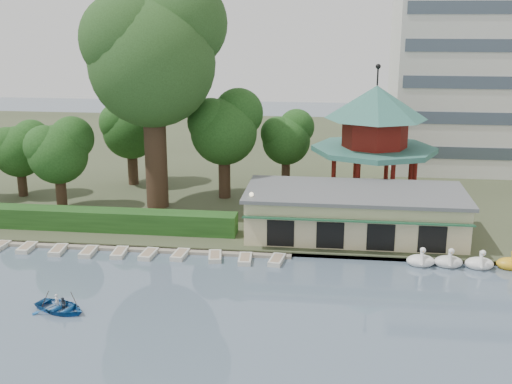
% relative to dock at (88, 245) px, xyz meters
% --- Properties ---
extents(ground_plane, '(220.00, 220.00, 0.00)m').
position_rel_dock_xyz_m(ground_plane, '(12.00, -17.20, -0.12)').
color(ground_plane, slate).
rests_on(ground_plane, ground).
extents(shore, '(220.00, 70.00, 0.40)m').
position_rel_dock_xyz_m(shore, '(12.00, 34.80, 0.08)').
color(shore, '#424930').
rests_on(shore, ground).
extents(embankment, '(220.00, 0.60, 0.30)m').
position_rel_dock_xyz_m(embankment, '(12.00, 0.10, 0.03)').
color(embankment, gray).
rests_on(embankment, ground).
extents(dock, '(34.00, 1.60, 0.24)m').
position_rel_dock_xyz_m(dock, '(0.00, 0.00, 0.00)').
color(dock, gray).
rests_on(dock, ground).
extents(boathouse, '(18.60, 9.39, 3.90)m').
position_rel_dock_xyz_m(boathouse, '(22.00, 4.77, 2.25)').
color(boathouse, beige).
rests_on(boathouse, shore).
extents(pavilion, '(12.40, 12.40, 13.50)m').
position_rel_dock_xyz_m(pavilion, '(24.00, 14.80, 7.36)').
color(pavilion, beige).
rests_on(pavilion, shore).
extents(hedge, '(30.00, 2.00, 1.80)m').
position_rel_dock_xyz_m(hedge, '(-3.00, 3.30, 1.18)').
color(hedge, '#224D1A').
rests_on(hedge, shore).
extents(lamp_post, '(0.36, 0.36, 4.28)m').
position_rel_dock_xyz_m(lamp_post, '(13.50, 1.80, 3.22)').
color(lamp_post, black).
rests_on(lamp_post, shore).
extents(big_tree, '(13.09, 12.20, 21.93)m').
position_rel_dock_xyz_m(big_tree, '(3.16, 10.99, 15.30)').
color(big_tree, '#3A281C').
rests_on(big_tree, shore).
extents(small_trees, '(38.72, 16.07, 11.17)m').
position_rel_dock_xyz_m(small_trees, '(-0.97, 14.34, 6.63)').
color(small_trees, '#3A281C').
rests_on(small_trees, shore).
extents(moored_rowboats, '(32.42, 2.72, 0.36)m').
position_rel_dock_xyz_m(moored_rowboats, '(0.50, -1.41, 0.06)').
color(moored_rowboats, beige).
rests_on(moored_rowboats, ground).
extents(rowboat_with_passengers, '(6.05, 5.16, 2.01)m').
position_rel_dock_xyz_m(rowboat_with_passengers, '(2.68, -11.77, 0.41)').
color(rowboat_with_passengers, '#185395').
rests_on(rowboat_with_passengers, ground).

